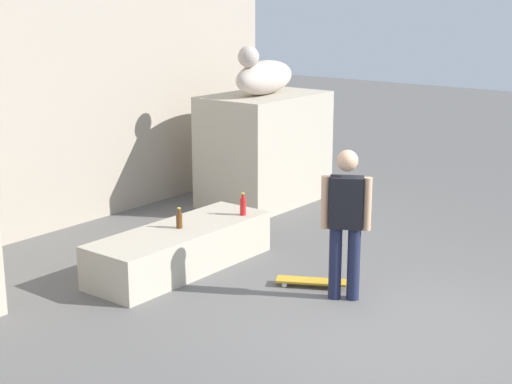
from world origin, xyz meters
TOP-DOWN VIEW (x-y plane):
  - ground_plane at (0.00, 0.00)m, footprint 40.00×40.00m
  - facade_wall at (0.00, 5.81)m, footprint 9.26×0.60m
  - pedestal_right at (3.14, 4.15)m, footprint 2.00×1.29m
  - statue_reclining_right at (3.10, 4.15)m, footprint 1.68×0.86m
  - ledge_block at (0.00, 3.03)m, footprint 2.49×0.84m
  - skater at (0.41, 0.96)m, footprint 0.35×0.48m
  - skateboard at (0.49, 1.44)m, footprint 0.55×0.80m
  - bottle_red at (0.91, 2.79)m, footprint 0.08×0.08m
  - bottle_brown at (-0.01, 3.04)m, footprint 0.08×0.08m

SIDE VIEW (x-z plane):
  - ground_plane at x=0.00m, z-range 0.00..0.00m
  - skateboard at x=0.49m, z-range 0.02..0.10m
  - ledge_block at x=0.00m, z-range 0.00..0.52m
  - bottle_brown at x=-0.01m, z-range 0.50..0.75m
  - bottle_red at x=0.91m, z-range 0.49..0.79m
  - pedestal_right at x=3.14m, z-range 0.00..1.74m
  - skater at x=0.41m, z-range 0.09..1.76m
  - statue_reclining_right at x=3.10m, z-range 1.64..2.41m
  - facade_wall at x=0.00m, z-range 0.00..5.84m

